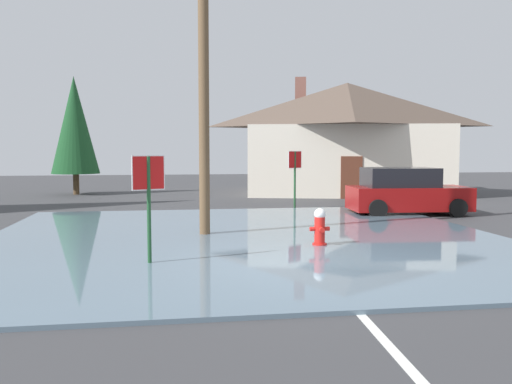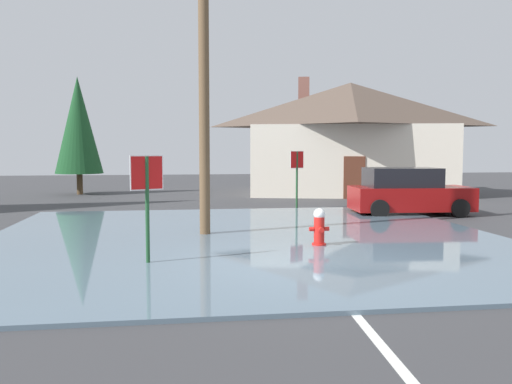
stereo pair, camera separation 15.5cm
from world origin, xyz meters
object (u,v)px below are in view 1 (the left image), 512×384
at_px(parked_car, 406,192).
at_px(pine_tree_tall_left, 75,125).
at_px(stop_sign_near, 149,188).
at_px(utility_pole, 203,42).
at_px(stop_sign_far, 295,168).
at_px(house, 347,136).
at_px(fire_hydrant, 320,228).

xyz_separation_m(parked_car, pine_tree_tall_left, (-13.10, 10.74, 2.75)).
height_order(stop_sign_near, utility_pole, utility_pole).
bearing_deg(pine_tree_tall_left, utility_pole, -68.73).
xyz_separation_m(stop_sign_far, parked_car, (3.53, -2.35, -0.80)).
distance_m(stop_sign_near, stop_sign_far, 11.07).
height_order(stop_sign_far, house, house).
xyz_separation_m(utility_pole, stop_sign_far, (3.90, 6.19, -3.53)).
distance_m(fire_hydrant, parked_car, 7.69).
distance_m(stop_sign_near, utility_pole, 5.22).
distance_m(utility_pole, pine_tree_tall_left, 15.73).
height_order(stop_sign_near, parked_car, stop_sign_near).
bearing_deg(pine_tree_tall_left, stop_sign_near, -76.54).
height_order(stop_sign_far, parked_car, stop_sign_far).
height_order(fire_hydrant, utility_pole, utility_pole).
xyz_separation_m(stop_sign_near, stop_sign_far, (5.23, 9.76, 0.03)).
bearing_deg(pine_tree_tall_left, parked_car, -39.35).
height_order(fire_hydrant, house, house).
xyz_separation_m(stop_sign_near, pine_tree_tall_left, (-4.35, 18.16, 1.97)).
height_order(stop_sign_near, house, house).
relative_size(stop_sign_near, utility_pole, 0.22).
relative_size(fire_hydrant, house, 0.08).
bearing_deg(utility_pole, fire_hydrant, -39.38).
bearing_deg(fire_hydrant, stop_sign_near, -159.65).
bearing_deg(stop_sign_far, parked_car, -33.63).
distance_m(house, parked_car, 9.73).
distance_m(fire_hydrant, stop_sign_far, 8.49).
height_order(stop_sign_near, pine_tree_tall_left, pine_tree_tall_left).
distance_m(stop_sign_near, house, 19.47).
bearing_deg(stop_sign_near, fire_hydrant, 20.35).
bearing_deg(house, fire_hydrant, -110.44).
distance_m(stop_sign_far, parked_car, 4.31).
bearing_deg(parked_car, stop_sign_near, -139.75).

